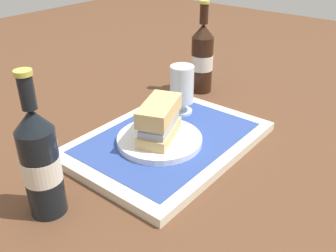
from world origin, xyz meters
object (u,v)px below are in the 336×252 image
at_px(beer_bottle, 202,58).
at_px(second_bottle, 40,162).
at_px(beer_glass, 182,87).
at_px(plate, 159,139).
at_px(sandwich, 159,119).

xyz_separation_m(beer_bottle, second_bottle, (-0.62, -0.10, 0.00)).
distance_m(beer_glass, second_bottle, 0.43).
height_order(plate, beer_bottle, beer_bottle).
height_order(sandwich, second_bottle, second_bottle).
bearing_deg(plate, second_bottle, 174.92).
relative_size(sandwich, second_bottle, 0.54).
bearing_deg(second_bottle, plate, -5.08).
height_order(beer_bottle, second_bottle, same).
relative_size(plate, beer_glass, 1.52).
bearing_deg(beer_bottle, sandwich, -160.64).
height_order(plate, second_bottle, second_bottle).
relative_size(sandwich, beer_glass, 1.15).
xyz_separation_m(beer_glass, second_bottle, (-0.43, -0.03, 0.01)).
relative_size(plate, second_bottle, 0.71).
distance_m(beer_bottle, second_bottle, 0.63).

